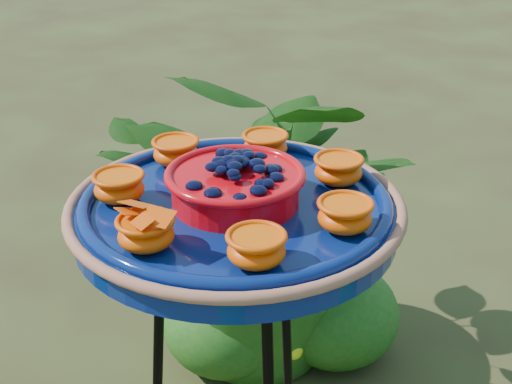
# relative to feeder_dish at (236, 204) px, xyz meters

# --- Properties ---
(feeder_dish) EXTENTS (0.53, 0.53, 0.11)m
(feeder_dish) POSITION_rel_feeder_dish_xyz_m (0.00, 0.00, 0.00)
(feeder_dish) COLOR #071A58
(feeder_dish) RESTS_ON tripod_stand
(shrub_back_left) EXTENTS (1.05, 0.97, 0.95)m
(shrub_back_left) POSITION_rel_feeder_dish_xyz_m (-0.60, 0.63, -0.47)
(shrub_back_left) COLOR #174F15
(shrub_back_left) RESTS_ON ground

